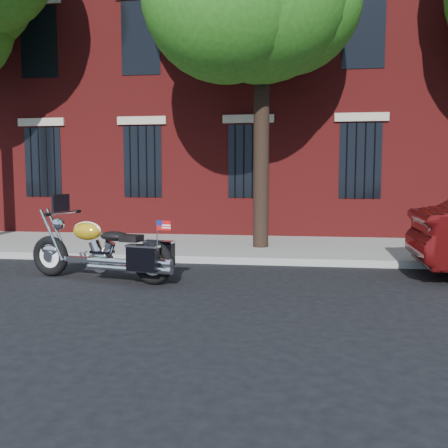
# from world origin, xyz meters

# --- Properties ---
(ground) EXTENTS (120.00, 120.00, 0.00)m
(ground) POSITION_xyz_m (0.00, 0.00, 0.00)
(ground) COLOR black
(ground) RESTS_ON ground
(curb) EXTENTS (40.00, 0.16, 0.15)m
(curb) POSITION_xyz_m (0.00, 1.38, 0.07)
(curb) COLOR gray
(curb) RESTS_ON ground
(sidewalk) EXTENTS (40.00, 3.60, 0.15)m
(sidewalk) POSITION_xyz_m (0.00, 3.26, 0.07)
(sidewalk) COLOR gray
(sidewalk) RESTS_ON ground
(building) EXTENTS (26.00, 10.08, 12.00)m
(building) POSITION_xyz_m (0.00, 10.06, 6.00)
(building) COLOR maroon
(building) RESTS_ON ground
(motorcycle) EXTENTS (2.82, 1.22, 1.48)m
(motorcycle) POSITION_xyz_m (-1.91, -0.59, 0.50)
(motorcycle) COLOR black
(motorcycle) RESTS_ON ground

